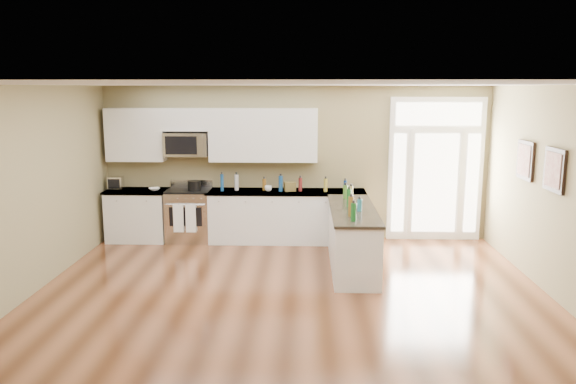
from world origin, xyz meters
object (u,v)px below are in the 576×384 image
Objects in this scene: kitchen_range at (189,215)px; stockpot at (194,185)px; toaster_oven at (116,183)px; peninsula_cabinet at (352,240)px.

stockpot reaches higher than kitchen_range.
toaster_oven is at bearing 175.20° from stockpot.
toaster_oven is (-1.47, 0.12, 0.01)m from stockpot.
kitchen_range is at bearing 153.03° from peninsula_cabinet.
peninsula_cabinet is 4.52m from toaster_oven.
stockpot is at bearing 152.43° from peninsula_cabinet.
stockpot is at bearing -10.17° from kitchen_range.
kitchen_range is at bearing 169.83° from stockpot.
kitchen_range is 4.59× the size of stockpot.
kitchen_range is 4.15× the size of toaster_oven.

